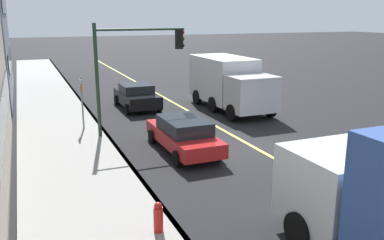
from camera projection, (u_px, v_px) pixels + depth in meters
ground at (256, 149)px, 17.14m from camera, size 200.00×200.00×0.00m
sidewalk_slab at (77, 171)px, 14.41m from camera, size 80.00×3.88×0.15m
curb_edge at (129, 164)px, 15.11m from camera, size 80.00×0.16×0.15m
lane_stripe_center at (256, 148)px, 17.14m from camera, size 80.00×0.16×0.01m
car_red at (184, 134)px, 16.63m from camera, size 4.67×1.91×1.39m
car_black at (137, 96)px, 24.44m from camera, size 4.23×2.07×1.45m
truck_white at (229, 82)px, 23.99m from camera, size 6.70×2.65×3.01m
traffic_light_mast at (134, 59)px, 18.23m from camera, size 0.28×4.17×5.10m
street_sign_post at (82, 100)px, 19.30m from camera, size 0.60×0.08×2.64m
fire_hydrant at (158, 220)px, 10.19m from camera, size 0.24×0.24×0.94m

